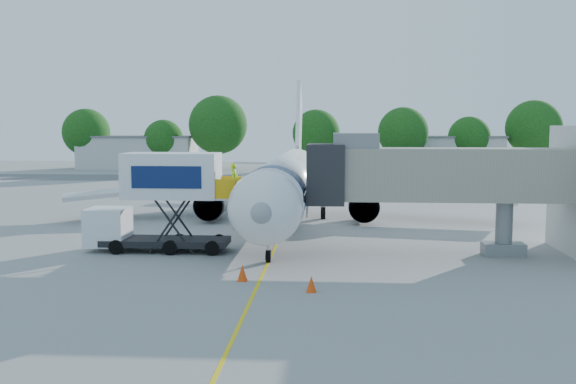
# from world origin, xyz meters

# --- Properties ---
(ground) EXTENTS (160.00, 160.00, 0.00)m
(ground) POSITION_xyz_m (0.00, 0.00, 0.00)
(ground) COLOR gray
(ground) RESTS_ON ground
(guidance_line) EXTENTS (0.15, 70.00, 0.01)m
(guidance_line) POSITION_xyz_m (0.00, 0.00, 0.01)
(guidance_line) COLOR yellow
(guidance_line) RESTS_ON ground
(taxiway_strip) EXTENTS (120.00, 10.00, 0.01)m
(taxiway_strip) POSITION_xyz_m (0.00, 42.00, 0.00)
(taxiway_strip) COLOR #59595B
(taxiway_strip) RESTS_ON ground
(aircraft) EXTENTS (34.17, 37.73, 11.35)m
(aircraft) POSITION_xyz_m (0.00, 4.12, 2.95)
(aircraft) COLOR white
(aircraft) RESTS_ON ground
(jet_bridge) EXTENTS (13.90, 3.20, 6.60)m
(jet_bridge) POSITION_xyz_m (7.99, -7.00, 4.34)
(jet_bridge) COLOR gray
(jet_bridge) RESTS_ON ground
(catering_hiloader) EXTENTS (8.57, 2.44, 5.50)m
(catering_hiloader) POSITION_xyz_m (-6.26, -7.00, 2.76)
(catering_hiloader) COLOR black
(catering_hiloader) RESTS_ON ground
(ground_tug) EXTENTS (3.99, 2.67, 1.46)m
(ground_tug) POSITION_xyz_m (3.68, -19.89, 0.77)
(ground_tug) COLOR white
(ground_tug) RESTS_ON ground
(safety_cone_a) EXTENTS (0.47, 0.47, 0.75)m
(safety_cone_a) POSITION_xyz_m (-0.78, -13.53, 0.36)
(safety_cone_a) COLOR #E9420C
(safety_cone_a) RESTS_ON ground
(safety_cone_b) EXTENTS (0.44, 0.44, 0.70)m
(safety_cone_b) POSITION_xyz_m (2.40, -15.27, 0.33)
(safety_cone_b) COLOR #E9420C
(safety_cone_b) RESTS_ON ground
(outbuilding_left) EXTENTS (18.40, 8.40, 5.30)m
(outbuilding_left) POSITION_xyz_m (-28.00, 60.00, 2.66)
(outbuilding_left) COLOR silver
(outbuilding_left) RESTS_ON ground
(outbuilding_right) EXTENTS (16.40, 7.40, 5.30)m
(outbuilding_right) POSITION_xyz_m (22.00, 62.00, 2.66)
(outbuilding_right) COLOR silver
(outbuilding_right) RESTS_ON ground
(tree_a) EXTENTS (7.55, 7.55, 9.63)m
(tree_a) POSITION_xyz_m (-36.18, 59.01, 5.84)
(tree_a) COLOR #382314
(tree_a) RESTS_ON ground
(tree_b) EXTENTS (6.17, 6.17, 7.86)m
(tree_b) POSITION_xyz_m (-23.34, 58.10, 4.77)
(tree_b) COLOR #382314
(tree_b) RESTS_ON ground
(tree_c) EXTENTS (9.09, 9.09, 11.59)m
(tree_c) POSITION_xyz_m (-14.47, 57.36, 7.03)
(tree_c) COLOR #382314
(tree_c) RESTS_ON ground
(tree_d) EXTENTS (7.40, 7.40, 9.44)m
(tree_d) POSITION_xyz_m (0.74, 58.74, 5.72)
(tree_d) COLOR #382314
(tree_d) RESTS_ON ground
(tree_e) EXTENTS (7.61, 7.61, 9.71)m
(tree_e) POSITION_xyz_m (13.94, 56.29, 5.89)
(tree_e) COLOR #382314
(tree_e) RESTS_ON ground
(tree_f) EXTENTS (6.55, 6.55, 8.35)m
(tree_f) POSITION_xyz_m (24.63, 60.40, 5.07)
(tree_f) COLOR #382314
(tree_f) RESTS_ON ground
(tree_g) EXTENTS (8.51, 8.51, 10.85)m
(tree_g) POSITION_xyz_m (34.31, 59.97, 6.58)
(tree_g) COLOR #382314
(tree_g) RESTS_ON ground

